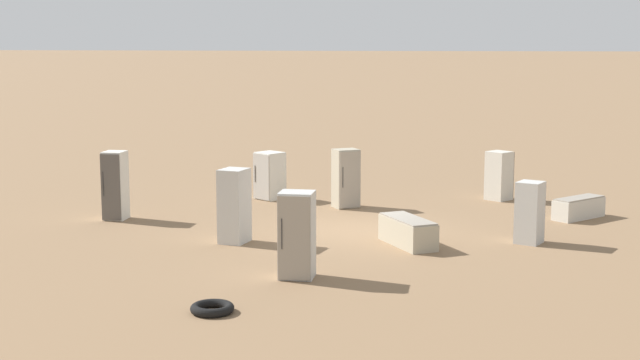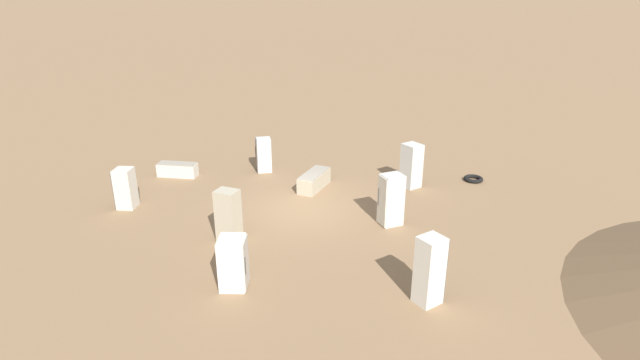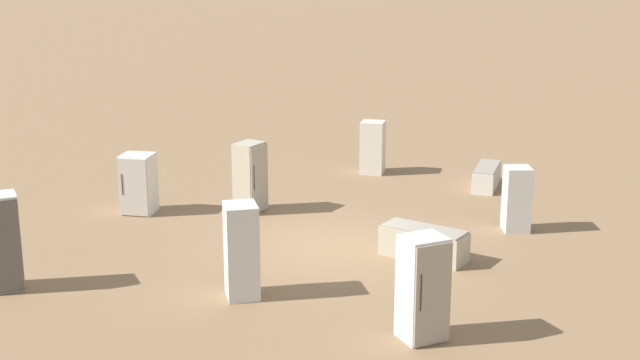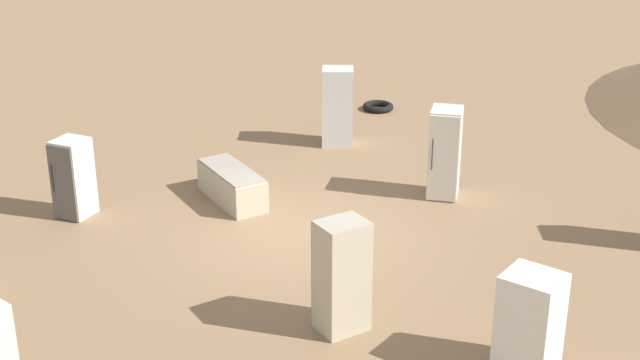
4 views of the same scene
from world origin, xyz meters
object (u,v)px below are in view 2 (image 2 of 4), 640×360
Objects in this scene: discarded_fridge_5 at (430,270)px; discarded_fridge_8 at (391,200)px; discarded_fridge_1 at (264,155)px; discarded_fridge_3 at (229,216)px; discarded_fridge_4 at (233,263)px; discarded_fridge_7 at (412,165)px; discarded_fridge_2 at (314,180)px; discarded_fridge_6 at (125,188)px; discarded_fridge_0 at (178,170)px; scrap_tire at (473,179)px.

discarded_fridge_8 is (2.07, 4.14, -0.04)m from discarded_fridge_5.
discarded_fridge_1 is 6.50m from discarded_fridge_3.
discarded_fridge_7 is at bearing 141.65° from discarded_fridge_4.
discarded_fridge_3 is (-4.65, -2.41, 0.54)m from discarded_fridge_2.
discarded_fridge_1 is at bearing -177.79° from discarded_fridge_4.
discarded_fridge_7 is at bearing -117.19° from discarded_fridge_1.
discarded_fridge_7 reaches higher than discarded_fridge_6.
discarded_fridge_6 reaches higher than discarded_fridge_2.
discarded_fridge_7 reaches higher than discarded_fridge_3.
discarded_fridge_2 is 1.25× the size of discarded_fridge_6.
discarded_fridge_0 is at bearing 88.52° from discarded_fridge_1.
discarded_fridge_4 is at bearing -147.32° from discarded_fridge_0.
discarded_fridge_2 is at bearing -142.55° from discarded_fridge_1.
scrap_tire is (6.23, -2.85, -0.25)m from discarded_fridge_2.
discarded_fridge_6 is 9.80m from discarded_fridge_8.
discarded_fridge_5 is (-0.60, -11.25, 0.19)m from discarded_fridge_1.
discarded_fridge_2 is at bearing 16.72° from discarded_fridge_8.
discarded_fridge_6 is (-2.59, -2.25, 0.47)m from discarded_fridge_0.
discarded_fridge_2 is 8.51m from discarded_fridge_5.
discarded_fridge_7 is (4.40, -4.81, 0.15)m from discarded_fridge_1.
discarded_fridge_0 is 1.09× the size of discarded_fridge_1.
discarded_fridge_5 reaches higher than discarded_fridge_0.
discarded_fridge_0 is at bearing 10.91° from discarded_fridge_2.
discarded_fridge_2 is 1.09× the size of discarded_fridge_3.
discarded_fridge_6 is (-2.32, 4.45, -0.11)m from discarded_fridge_3.
discarded_fridge_2 is 5.26m from discarded_fridge_3.
discarded_fridge_2 is at bearing 81.40° from discarded_fridge_3.
discarded_fridge_3 is at bearing -154.48° from discarded_fridge_5.
discarded_fridge_5 is at bearing 162.41° from discarded_fridge_8.
discarded_fridge_3 is 8.17m from discarded_fridge_7.
discarded_fridge_1 is 11.27m from discarded_fridge_5.
discarded_fridge_4 reaches higher than discarded_fridge_0.
discarded_fridge_7 reaches higher than discarded_fridge_0.
discarded_fridge_7 is at bearing 139.73° from discarded_fridge_5.
discarded_fridge_2 is at bearing 155.45° from scrap_tire.
discarded_fridge_7 is (9.07, 3.11, 0.17)m from discarded_fridge_4.
discarded_fridge_4 is 7.21m from discarded_fridge_6.
scrap_tire is (5.65, 1.37, -0.83)m from discarded_fridge_8.
discarded_fridge_2 is at bearing 167.46° from discarded_fridge_5.
discarded_fridge_7 is (7.90, -6.21, 0.62)m from discarded_fridge_0.
discarded_fridge_7 is at bearing -153.30° from discarded_fridge_2.
scrap_tire is at bearing 68.10° from discarded_fridge_7.
discarded_fridge_7 reaches higher than discarded_fridge_2.
discarded_fridge_3 reaches higher than discarded_fridge_6.
discarded_fridge_0 is 1.12× the size of discarded_fridge_4.
discarded_fridge_2 is 2.36× the size of scrap_tire.
discarded_fridge_3 reaches higher than discarded_fridge_2.
discarded_fridge_0 is at bearing 146.07° from scrap_tire.
discarded_fridge_7 is 2.99m from scrap_tire.
discarded_fridge_5 is at bearing -162.71° from discarded_fridge_1.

